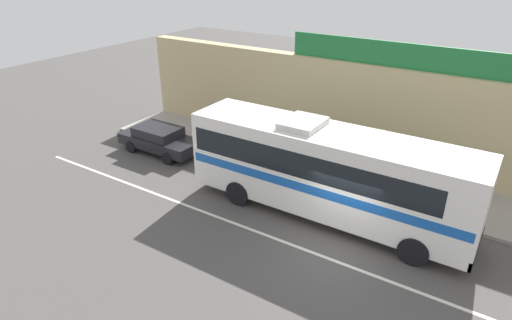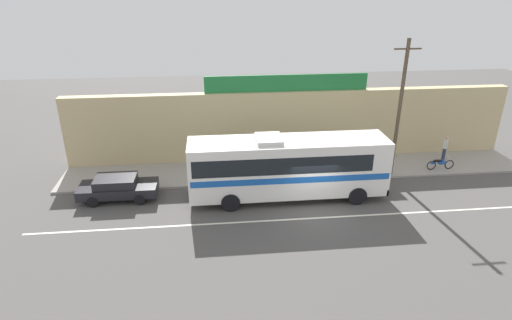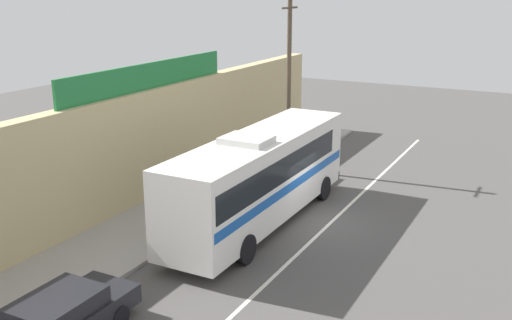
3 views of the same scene
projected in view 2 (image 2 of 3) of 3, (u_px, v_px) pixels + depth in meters
The scene contains 11 objects.
ground_plane at pixel (314, 210), 23.25m from camera, with size 70.00×70.00×0.00m, color #4F4C49.
sidewalk_slab at pixel (296, 170), 27.97m from camera, with size 30.00×3.60×0.14m, color gray.
storefront_facade at pixel (292, 126), 29.00m from camera, with size 30.00×0.70×4.80m, color tan.
storefront_billboard at pixel (287, 83), 27.78m from camera, with size 10.80×0.12×1.10m, color #1E7538.
road_center_stripe at pixel (318, 218), 22.52m from camera, with size 30.00×0.14×0.01m, color silver.
intercity_bus at pixel (287, 165), 23.79m from camera, with size 11.10×2.62×3.78m.
parked_car at pixel (118, 187), 24.19m from camera, with size 4.38×1.88×1.37m.
utility_pole at pixel (400, 108), 25.40m from camera, with size 1.60×0.22×8.47m.
motorcycle_blue at pixel (440, 163), 27.68m from camera, with size 1.84×0.56×0.94m.
motorcycle_green at pixel (342, 169), 26.83m from camera, with size 1.85×0.56×0.94m.
pedestrian_far_left at pixel (445, 146), 28.92m from camera, with size 0.30×0.48×1.73m.
Camera 2 is at (-5.30, -19.77, 11.82)m, focal length 29.80 mm.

